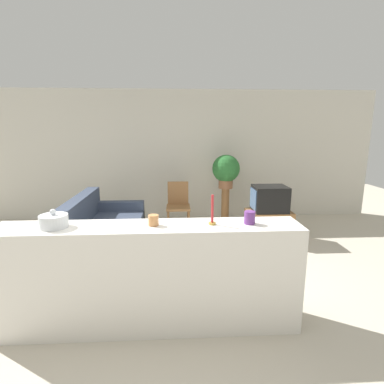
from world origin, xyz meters
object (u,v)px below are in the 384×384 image
at_px(wooden_chair, 178,203).
at_px(potted_plant, 226,170).
at_px(couch, 105,232).
at_px(decorative_bowl, 54,221).
at_px(television, 269,199).

height_order(wooden_chair, potted_plant, potted_plant).
relative_size(couch, potted_plant, 2.49).
height_order(couch, decorative_bowl, decorative_bowl).
relative_size(wooden_chair, decorative_bowl, 3.66).
height_order(television, potted_plant, potted_plant).
height_order(television, wooden_chair, television).
xyz_separation_m(television, decorative_bowl, (-2.73, -2.33, 0.38)).
relative_size(television, potted_plant, 0.90).
distance_m(potted_plant, decorative_bowl, 3.73).
bearing_deg(couch, decorative_bowl, -89.18).
relative_size(potted_plant, decorative_bowl, 2.62).
bearing_deg(potted_plant, wooden_chair, -166.59).
distance_m(couch, decorative_bowl, 2.08).
xyz_separation_m(couch, potted_plant, (2.11, 1.17, 0.83)).
relative_size(television, wooden_chair, 0.64).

